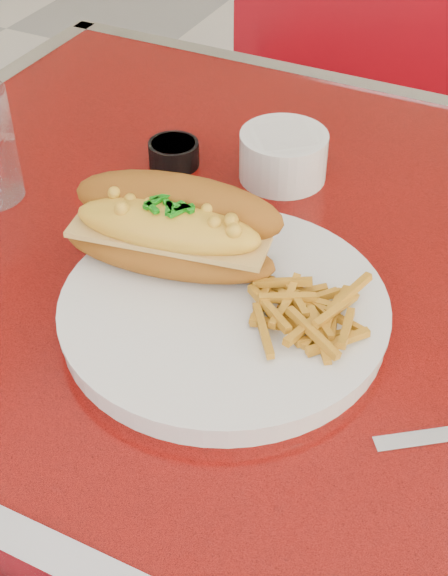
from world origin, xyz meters
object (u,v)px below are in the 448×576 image
at_px(diner_table, 342,380).
at_px(gravy_ramekin, 283,154).
at_px(sauce_cup_left, 174,153).
at_px(mac_hoagie, 172,227).
at_px(dinner_plate, 224,311).
at_px(fork, 302,300).

height_order(diner_table, gravy_ramekin, gravy_ramekin).
bearing_deg(sauce_cup_left, mac_hoagie, -60.98).
bearing_deg(sauce_cup_left, dinner_plate, -51.48).
distance_m(fork, sauce_cup_left, 0.30).
bearing_deg(fork, mac_hoagie, 56.59).
bearing_deg(fork, diner_table, -48.57).
distance_m(dinner_plate, sauce_cup_left, 0.28).
bearing_deg(gravy_ramekin, mac_hoagie, -96.31).
xyz_separation_m(diner_table, dinner_plate, (-0.09, -0.13, 0.17)).
xyz_separation_m(fork, gravy_ramekin, (-0.11, 0.22, 0.01)).
relative_size(mac_hoagie, fork, 1.85).
xyz_separation_m(diner_table, sauce_cup_left, (-0.26, 0.10, 0.18)).
height_order(gravy_ramekin, sauce_cup_left, gravy_ramekin).
xyz_separation_m(diner_table, mac_hoagie, (-0.16, -0.09, 0.22)).
relative_size(diner_table, mac_hoagie, 5.45).
height_order(mac_hoagie, gravy_ramekin, mac_hoagie).
bearing_deg(dinner_plate, sauce_cup_left, 128.52).
distance_m(diner_table, mac_hoagie, 0.29).
relative_size(diner_table, sauce_cup_left, 19.14).
bearing_deg(fork, gravy_ramekin, -6.20).
bearing_deg(diner_table, gravy_ramekin, 136.91).
bearing_deg(mac_hoagie, diner_table, 19.39).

